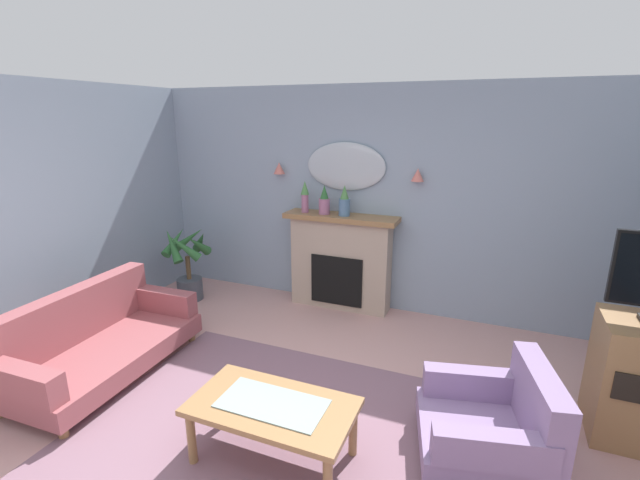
# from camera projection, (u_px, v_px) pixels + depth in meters

# --- Properties ---
(floor) EXTENTS (6.87, 6.57, 0.10)m
(floor) POSITION_uv_depth(u_px,v_px,m) (276.00, 472.00, 2.96)
(floor) COLOR #C6938E
(floor) RESTS_ON ground
(wall_back) EXTENTS (6.87, 0.10, 2.63)m
(wall_back) POSITION_uv_depth(u_px,v_px,m) (386.00, 201.00, 5.11)
(wall_back) COLOR #8C9EB2
(wall_back) RESTS_ON ground
(patterned_rug) EXTENTS (3.20, 2.40, 0.01)m
(patterned_rug) POSITION_uv_depth(u_px,v_px,m) (289.00, 445.00, 3.13)
(patterned_rug) COLOR #7F5B6B
(patterned_rug) RESTS_ON ground
(fireplace) EXTENTS (1.36, 0.36, 1.16)m
(fireplace) POSITION_uv_depth(u_px,v_px,m) (340.00, 262.00, 5.30)
(fireplace) COLOR tan
(fireplace) RESTS_ON ground
(mantel_vase_right) EXTENTS (0.10, 0.10, 0.38)m
(mantel_vase_right) POSITION_uv_depth(u_px,v_px,m) (305.00, 196.00, 5.22)
(mantel_vase_right) COLOR #9E6084
(mantel_vase_right) RESTS_ON fireplace
(mantel_vase_centre) EXTENTS (0.13, 0.13, 0.34)m
(mantel_vase_centre) POSITION_uv_depth(u_px,v_px,m) (324.00, 201.00, 5.14)
(mantel_vase_centre) COLOR #9E6084
(mantel_vase_centre) RESTS_ON fireplace
(mantel_vase_left) EXTENTS (0.13, 0.13, 0.36)m
(mantel_vase_left) POSITION_uv_depth(u_px,v_px,m) (344.00, 203.00, 5.05)
(mantel_vase_left) COLOR #4C7093
(mantel_vase_left) RESTS_ON fireplace
(wall_mirror) EXTENTS (0.96, 0.06, 0.56)m
(wall_mirror) POSITION_uv_depth(u_px,v_px,m) (346.00, 166.00, 5.11)
(wall_mirror) COLOR #B2BCC6
(wall_sconce_left) EXTENTS (0.14, 0.14, 0.14)m
(wall_sconce_left) POSITION_uv_depth(u_px,v_px,m) (279.00, 168.00, 5.39)
(wall_sconce_left) COLOR #D17066
(wall_sconce_right) EXTENTS (0.14, 0.14, 0.14)m
(wall_sconce_right) POSITION_uv_depth(u_px,v_px,m) (418.00, 175.00, 4.77)
(wall_sconce_right) COLOR #D17066
(coffee_table) EXTENTS (1.10, 0.60, 0.45)m
(coffee_table) POSITION_uv_depth(u_px,v_px,m) (272.00, 411.00, 2.91)
(coffee_table) COLOR olive
(coffee_table) RESTS_ON ground
(floral_couch) EXTENTS (0.92, 1.75, 0.76)m
(floral_couch) POSITION_uv_depth(u_px,v_px,m) (96.00, 340.00, 3.97)
(floral_couch) COLOR #934C51
(floral_couch) RESTS_ON ground
(armchair_beside_couch) EXTENTS (0.98, 0.97, 0.71)m
(armchair_beside_couch) POSITION_uv_depth(u_px,v_px,m) (496.00, 423.00, 2.92)
(armchair_beside_couch) COLOR gray
(armchair_beside_couch) RESTS_ON ground
(potted_plant_tall_palm) EXTENTS (0.62, 0.63, 0.97)m
(potted_plant_tall_palm) POSITION_uv_depth(u_px,v_px,m) (188.00, 263.00, 5.52)
(potted_plant_tall_palm) COLOR #474C56
(potted_plant_tall_palm) RESTS_ON ground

